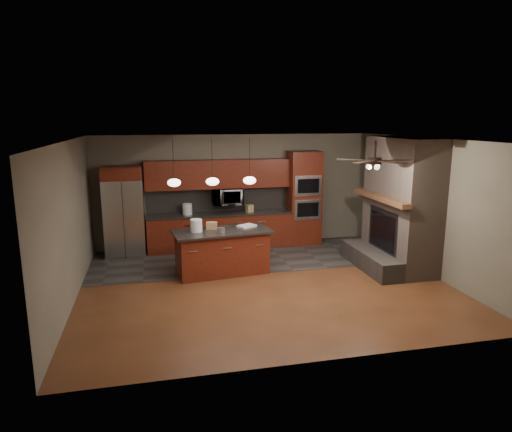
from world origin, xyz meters
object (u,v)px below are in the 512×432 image
object	(u,v)px
counter_bucket	(187,209)
counter_box	(250,208)
white_bucket	(196,226)
cardboard_box	(212,226)
kitchen_island	(222,252)
paint_can	(221,230)
microwave	(227,196)
oven_tower	(304,198)
paint_tray	(247,226)
refrigerator	(124,212)

from	to	relation	value
counter_bucket	counter_box	size ratio (longest dim) A/B	1.44
white_bucket	cardboard_box	xyz separation A→B (m)	(0.34, 0.18, -0.06)
kitchen_island	counter_box	size ratio (longest dim) A/B	11.28
paint_can	counter_box	distance (m)	2.25
microwave	white_bucket	bearing A→B (deg)	-116.60
oven_tower	paint_tray	bearing A→B (deg)	-138.23
microwave	counter_box	bearing A→B (deg)	-10.51
oven_tower	white_bucket	bearing A→B (deg)	-147.72
refrigerator	paint_tray	bearing A→B (deg)	-31.15
white_bucket	counter_bucket	world-z (taller)	white_bucket
microwave	refrigerator	bearing A→B (deg)	-176.96
microwave	cardboard_box	xyz separation A→B (m)	(-0.62, -1.73, -0.31)
refrigerator	cardboard_box	distance (m)	2.44
paint_can	cardboard_box	distance (m)	0.40
paint_can	counter_bucket	xyz separation A→B (m)	(-0.52, 2.06, 0.06)
white_bucket	oven_tower	bearing A→B (deg)	32.28
refrigerator	kitchen_island	xyz separation A→B (m)	(2.03, -1.80, -0.59)
white_bucket	counter_box	distance (m)	2.35
kitchen_island	paint_can	size ratio (longest dim) A/B	13.09
refrigerator	paint_can	xyz separation A→B (m)	(1.99, -1.98, -0.08)
oven_tower	microwave	xyz separation A→B (m)	(-1.98, 0.06, 0.11)
oven_tower	paint_can	size ratio (longest dim) A/B	14.90
kitchen_island	paint_can	world-z (taller)	paint_can
paint_tray	counter_bucket	xyz separation A→B (m)	(-1.13, 1.65, 0.10)
oven_tower	kitchen_island	bearing A→B (deg)	-142.21
oven_tower	kitchen_island	world-z (taller)	oven_tower
microwave	refrigerator	world-z (taller)	refrigerator
kitchen_island	white_bucket	xyz separation A→B (m)	(-0.52, 0.02, 0.58)
cardboard_box	microwave	bearing A→B (deg)	81.85
refrigerator	counter_bucket	bearing A→B (deg)	3.16
white_bucket	cardboard_box	size ratio (longest dim) A/B	1.16
refrigerator	cardboard_box	world-z (taller)	refrigerator
paint_can	refrigerator	bearing A→B (deg)	135.20
refrigerator	white_bucket	bearing A→B (deg)	-49.62
cardboard_box	counter_box	xyz separation A→B (m)	(1.16, 1.63, 0.00)
kitchen_island	paint_tray	world-z (taller)	paint_tray
counter_bucket	paint_tray	bearing A→B (deg)	-55.65
kitchen_island	white_bucket	distance (m)	0.78
counter_box	oven_tower	bearing A→B (deg)	-19.78
paint_tray	cardboard_box	size ratio (longest dim) A/B	1.65
microwave	refrigerator	xyz separation A→B (m)	(-2.47, -0.13, -0.24)
paint_can	counter_box	world-z (taller)	counter_box
kitchen_island	white_bucket	world-z (taller)	white_bucket
paint_tray	cardboard_box	bearing A→B (deg)	151.10
counter_bucket	oven_tower	bearing A→B (deg)	-0.14
cardboard_box	counter_box	size ratio (longest dim) A/B	1.20
microwave	paint_tray	xyz separation A→B (m)	(0.13, -1.70, -0.36)
microwave	kitchen_island	bearing A→B (deg)	-102.75
paint_tray	counter_box	xyz separation A→B (m)	(0.41, 1.60, 0.05)
paint_can	counter_bucket	distance (m)	2.12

